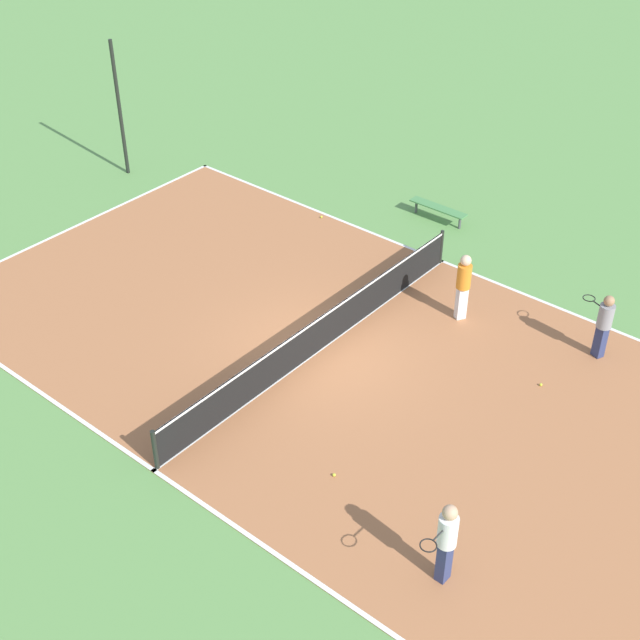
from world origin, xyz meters
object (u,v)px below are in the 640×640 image
object	(u,v)px
player_center_orange	(463,282)
tennis_ball_right_alley	(321,217)
tennis_net	(320,332)
fence_post_back_right	(120,109)
player_baseline_gray	(604,322)
player_near_white	(447,538)
bench	(438,209)
tennis_ball_near_net	(334,475)
tennis_ball_left_sideline	(541,385)

from	to	relation	value
player_center_orange	tennis_ball_right_alley	xyz separation A→B (m)	(1.75, 6.05, -1.03)
tennis_net	fence_post_back_right	bearing A→B (deg)	73.12
player_baseline_gray	player_near_white	bearing A→B (deg)	117.38
tennis_net	tennis_ball_right_alley	size ratio (longest dim) A/B	155.31
bench	tennis_ball_right_alley	bearing A→B (deg)	38.15
bench	player_baseline_gray	bearing A→B (deg)	154.87
player_center_orange	fence_post_back_right	bearing A→B (deg)	120.58
tennis_ball_near_net	fence_post_back_right	xyz separation A→B (m)	(6.46, 14.06, 2.16)
player_baseline_gray	player_center_orange	bearing A→B (deg)	34.71
player_baseline_gray	player_near_white	size ratio (longest dim) A/B	0.92
player_baseline_gray	tennis_net	bearing A→B (deg)	59.63
player_near_white	tennis_ball_right_alley	world-z (taller)	player_near_white
player_center_orange	tennis_ball_right_alley	size ratio (longest dim) A/B	27.07
tennis_ball_near_net	tennis_ball_right_alley	bearing A→B (deg)	41.14
tennis_ball_left_sideline	player_near_white	bearing A→B (deg)	-168.16
tennis_ball_right_alley	player_near_white	bearing A→B (deg)	-130.99
bench	tennis_ball_near_net	distance (m)	11.22
player_center_orange	tennis_net	bearing A→B (deg)	-178.63
player_center_orange	tennis_ball_right_alley	world-z (taller)	player_center_orange
tennis_ball_right_alley	player_baseline_gray	bearing A→B (deg)	-95.87
player_center_orange	tennis_ball_left_sideline	bearing A→B (deg)	-80.20
tennis_net	tennis_ball_near_net	xyz separation A→B (m)	(-3.09, -2.95, -0.48)
tennis_ball_right_alley	tennis_net	bearing A→B (deg)	-140.53
player_baseline_gray	player_near_white	world-z (taller)	player_near_white
bench	player_center_orange	xyz separation A→B (m)	(-3.92, -3.30, 0.70)
tennis_ball_left_sideline	tennis_net	bearing A→B (deg)	114.64
tennis_ball_right_alley	fence_post_back_right	size ratio (longest dim) A/B	0.02
bench	fence_post_back_right	distance (m)	10.59
player_baseline_gray	tennis_ball_left_sideline	size ratio (longest dim) A/B	25.12
tennis_ball_left_sideline	tennis_ball_right_alley	xyz separation A→B (m)	(2.88, 8.97, 0.00)
tennis_net	bench	world-z (taller)	tennis_net
player_center_orange	player_near_white	xyz separation A→B (m)	(-7.14, -4.18, 0.01)
tennis_ball_left_sideline	fence_post_back_right	xyz separation A→B (m)	(1.17, 15.90, 2.16)
bench	fence_post_back_right	world-z (taller)	fence_post_back_right
bench	player_near_white	distance (m)	13.36
player_baseline_gray	tennis_ball_right_alley	bearing A→B (deg)	15.80
player_baseline_gray	tennis_ball_right_alley	distance (m)	9.53
tennis_net	player_baseline_gray	bearing A→B (deg)	-52.05
player_near_white	tennis_ball_near_net	world-z (taller)	player_near_white
player_center_orange	tennis_ball_near_net	world-z (taller)	player_center_orange
player_baseline_gray	tennis_ball_left_sideline	world-z (taller)	player_baseline_gray
player_center_orange	tennis_ball_near_net	xyz separation A→B (m)	(-6.41, -1.08, -1.03)
bench	tennis_ball_near_net	xyz separation A→B (m)	(-10.32, -4.37, -0.34)
tennis_net	player_center_orange	world-z (taller)	player_center_orange
bench	fence_post_back_right	xyz separation A→B (m)	(-3.87, 9.69, 1.82)
bench	player_baseline_gray	size ratio (longest dim) A/B	1.09
bench	player_center_orange	world-z (taller)	player_center_orange
player_center_orange	tennis_ball_left_sideline	distance (m)	3.29
player_near_white	bench	bearing A→B (deg)	-144.95
tennis_ball_left_sideline	tennis_ball_right_alley	bearing A→B (deg)	72.23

